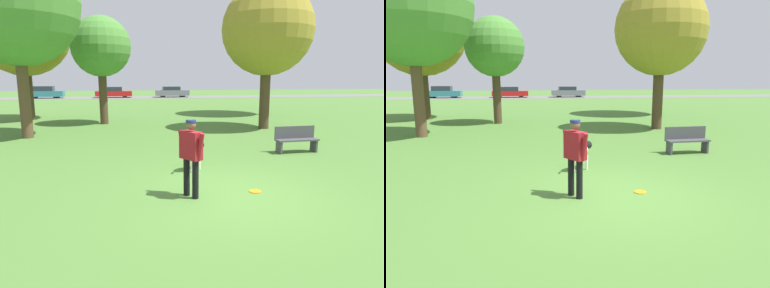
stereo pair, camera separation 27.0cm
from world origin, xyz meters
TOP-DOWN VIEW (x-y plane):
  - ground_plane at (0.00, 0.00)m, footprint 120.00×120.00m
  - far_road_strip at (0.00, 36.18)m, footprint 120.00×6.00m
  - person at (-0.82, 0.08)m, footprint 0.48×0.66m
  - dog at (-0.41, 2.11)m, footprint 0.75×0.78m
  - frisbee at (0.58, 0.17)m, footprint 0.26×0.26m
  - tree_far_left at (-7.77, 14.37)m, footprint 5.10×5.10m
  - tree_far_right at (6.54, 14.94)m, footprint 4.85×4.85m
  - tree_near_right at (4.18, 8.97)m, footprint 4.16×4.16m
  - tree_near_left at (-6.17, 8.06)m, footprint 4.76×4.76m
  - tree_mid_center at (-3.47, 11.91)m, footprint 3.02×3.02m
  - parked_car_teal at (-12.14, 36.30)m, footprint 4.16×1.78m
  - parked_car_red at (-4.31, 36.27)m, footprint 4.35×1.92m
  - parked_car_grey at (2.79, 36.20)m, footprint 4.10×1.87m
  - park_bench at (3.24, 3.73)m, footprint 1.42×0.48m

SIDE VIEW (x-z plane):
  - ground_plane at x=0.00m, z-range 0.00..0.00m
  - far_road_strip at x=0.00m, z-range 0.00..0.01m
  - frisbee at x=0.58m, z-range 0.00..0.02m
  - park_bench at x=3.24m, z-range 0.03..0.87m
  - dog at x=-0.41m, z-range 0.15..0.88m
  - parked_car_red at x=-4.31m, z-range -0.02..1.28m
  - parked_car_grey at x=2.79m, z-range -0.01..1.30m
  - parked_car_teal at x=-12.14m, z-range -0.03..1.38m
  - person at x=-0.82m, z-range 0.15..1.73m
  - tree_mid_center at x=-3.47m, z-range 1.17..6.61m
  - tree_near_right at x=4.18m, z-range 1.20..7.82m
  - tree_far_left at x=-7.77m, z-range 1.21..8.78m
  - tree_near_left at x=-6.17m, z-range 1.38..8.94m
  - tree_far_right at x=6.54m, z-range 1.75..10.15m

